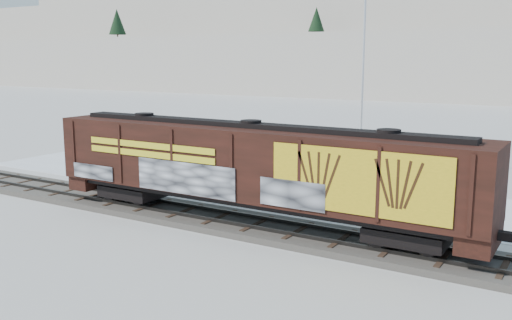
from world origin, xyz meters
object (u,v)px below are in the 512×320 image
Objects in this scene: car_white at (331,186)px; car_dark at (318,184)px; flagpole at (364,96)px; hopper_railcar at (251,166)px; car_silver at (127,159)px.

car_dark is (-1.04, 0.66, -0.13)m from car_white.
flagpole is 2.83× the size of car_white.
car_silver is (-14.41, 7.28, -2.12)m from hopper_railcar.
hopper_railcar is 4.53× the size of car_dark.
hopper_railcar is at bearing 162.71° from car_white.
hopper_railcar is 16.28m from car_silver.
flagpole is (0.14, 12.89, 2.27)m from hopper_railcar.
flagpole is 7.34m from car_dark.
car_white is 1.07× the size of car_dark.
flagpole reaches higher than hopper_railcar.
car_silver is 15.39m from car_white.
hopper_railcar is 7.36m from car_dark.
car_dark is (-0.09, 7.04, -2.15)m from hopper_railcar.
flagpole is 3.02× the size of car_dark.
car_dark is at bearing -77.70° from car_silver.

